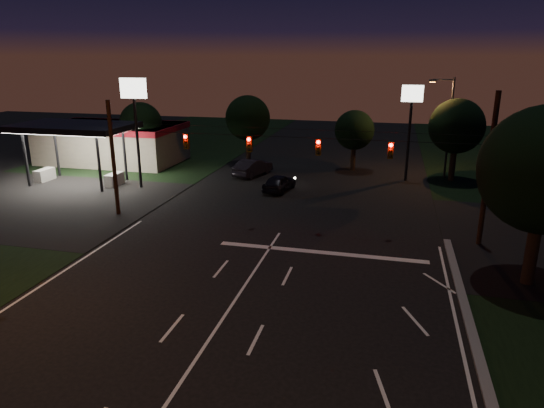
% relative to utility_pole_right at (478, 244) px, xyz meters
% --- Properties ---
extents(ground, '(140.00, 140.00, 0.00)m').
position_rel_utility_pole_right_xyz_m(ground, '(-12.00, -15.00, 0.00)').
color(ground, black).
rests_on(ground, ground).
extents(cross_street_left, '(20.00, 16.00, 0.02)m').
position_rel_utility_pole_right_xyz_m(cross_street_left, '(-32.00, 1.00, 0.00)').
color(cross_street_left, black).
rests_on(cross_street_left, ground).
extents(stop_bar, '(12.00, 0.50, 0.01)m').
position_rel_utility_pole_right_xyz_m(stop_bar, '(-9.00, -3.50, 0.01)').
color(stop_bar, silver).
rests_on(stop_bar, ground).
extents(utility_pole_right, '(0.30, 0.30, 9.00)m').
position_rel_utility_pole_right_xyz_m(utility_pole_right, '(0.00, 0.00, 0.00)').
color(utility_pole_right, black).
rests_on(utility_pole_right, ground).
extents(utility_pole_left, '(0.28, 0.28, 8.00)m').
position_rel_utility_pole_right_xyz_m(utility_pole_left, '(-24.00, 0.00, 0.00)').
color(utility_pole_left, black).
rests_on(utility_pole_left, ground).
extents(signal_span, '(24.00, 0.40, 1.56)m').
position_rel_utility_pole_right_xyz_m(signal_span, '(-12.00, -0.04, 5.50)').
color(signal_span, black).
rests_on(signal_span, ground).
extents(gas_station, '(14.20, 16.10, 5.25)m').
position_rel_utility_pole_right_xyz_m(gas_station, '(-33.86, 15.39, 2.38)').
color(gas_station, gray).
rests_on(gas_station, ground).
extents(pole_sign_left_near, '(2.20, 0.30, 9.10)m').
position_rel_utility_pole_right_xyz_m(pole_sign_left_near, '(-26.00, 7.00, 6.98)').
color(pole_sign_left_near, black).
rests_on(pole_sign_left_near, ground).
extents(pole_sign_right, '(1.80, 0.30, 8.40)m').
position_rel_utility_pole_right_xyz_m(pole_sign_right, '(-4.00, 15.00, 6.24)').
color(pole_sign_right, black).
rests_on(pole_sign_right, ground).
extents(street_light_right_far, '(2.20, 0.35, 9.00)m').
position_rel_utility_pole_right_xyz_m(street_light_right_far, '(-0.76, 17.00, 5.24)').
color(street_light_right_far, black).
rests_on(street_light_right_far, ground).
extents(tree_far_a, '(4.20, 4.20, 6.42)m').
position_rel_utility_pole_right_xyz_m(tree_far_a, '(-29.98, 15.12, 4.26)').
color(tree_far_a, black).
rests_on(tree_far_a, ground).
extents(tree_far_b, '(4.60, 4.60, 6.98)m').
position_rel_utility_pole_right_xyz_m(tree_far_b, '(-19.98, 19.13, 4.61)').
color(tree_far_b, black).
rests_on(tree_far_b, ground).
extents(tree_far_c, '(3.80, 3.80, 5.86)m').
position_rel_utility_pole_right_xyz_m(tree_far_c, '(-8.98, 18.10, 3.90)').
color(tree_far_c, black).
rests_on(tree_far_c, ground).
extents(tree_far_d, '(4.80, 4.80, 7.30)m').
position_rel_utility_pole_right_xyz_m(tree_far_d, '(0.02, 16.13, 4.83)').
color(tree_far_d, black).
rests_on(tree_far_d, ground).
extents(car_oncoming_a, '(2.37, 4.37, 1.41)m').
position_rel_utility_pole_right_xyz_m(car_oncoming_a, '(-14.29, 8.82, 0.71)').
color(car_oncoming_a, black).
rests_on(car_oncoming_a, ground).
extents(car_oncoming_b, '(2.97, 5.01, 1.56)m').
position_rel_utility_pole_right_xyz_m(car_oncoming_b, '(-17.94, 13.56, 0.78)').
color(car_oncoming_b, black).
rests_on(car_oncoming_b, ground).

